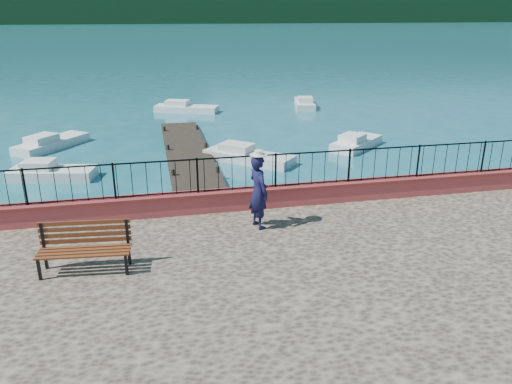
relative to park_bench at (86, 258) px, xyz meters
name	(u,v)px	position (x,y,z in m)	size (l,w,h in m)	color
ground	(327,311)	(5.23, -0.86, -1.52)	(2000.00, 2000.00, 0.00)	#19596B
parapet	(285,196)	(5.23, 2.84, -0.03)	(28.00, 0.46, 0.58)	#B74242
railing	(286,170)	(5.23, 2.84, 0.74)	(27.00, 0.05, 0.95)	black
dock	(191,163)	(3.23, 11.14, -1.37)	(2.00, 16.00, 0.30)	#2D231C
far_forest	(147,6)	(5.23, 299.14, 7.48)	(900.00, 60.00, 18.00)	black
companion_hill	(341,17)	(225.23, 559.14, -1.52)	(448.00, 384.00, 180.00)	#142D23
park_bench	(86,258)	(0.00, 0.00, 0.00)	(1.99, 0.82, 1.07)	black
person	(259,192)	(4.14, 1.51, 0.65)	(0.70, 0.46, 1.93)	#111234
hat	(259,153)	(4.14, 1.51, 1.67)	(0.44, 0.44, 0.12)	silver
boat_0	(52,169)	(-2.49, 10.69, -1.12)	(3.41, 1.30, 0.80)	silver
boat_1	(249,153)	(5.88, 11.34, -1.12)	(4.20, 1.30, 0.80)	silver
boat_2	(357,140)	(11.68, 12.66, -1.12)	(3.38, 1.30, 0.80)	silver
boat_3	(52,140)	(-3.30, 15.88, -1.12)	(4.02, 1.30, 0.80)	silver
boat_4	(186,106)	(4.11, 23.97, -1.12)	(4.27, 1.30, 0.80)	silver
boat_5	(305,101)	(12.58, 24.12, -1.12)	(3.70, 1.30, 0.80)	silver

